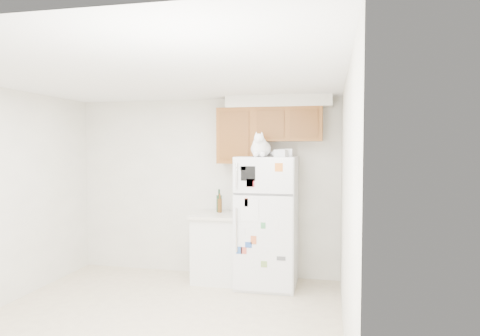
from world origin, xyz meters
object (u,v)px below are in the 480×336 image
(refrigerator, at_px, (267,221))
(base_counter, at_px, (218,247))
(storage_box_back, at_px, (286,153))
(storage_box_front, at_px, (281,153))
(cat, at_px, (261,147))
(bottle_amber, at_px, (220,203))
(bottle_green, at_px, (219,201))

(refrigerator, bearing_deg, base_counter, 173.90)
(base_counter, distance_m, storage_box_back, 1.58)
(base_counter, height_order, storage_box_back, storage_box_back)
(storage_box_back, bearing_deg, storage_box_front, -103.55)
(cat, bearing_deg, bottle_amber, 150.89)
(base_counter, bearing_deg, cat, -21.31)
(storage_box_front, bearing_deg, bottle_amber, 174.34)
(refrigerator, height_order, bottle_green, refrigerator)
(storage_box_back, relative_size, bottle_green, 0.57)
(bottle_amber, bearing_deg, storage_box_front, -19.10)
(refrigerator, xyz_separation_m, bottle_amber, (-0.69, 0.18, 0.20))
(bottle_amber, bearing_deg, cat, -29.11)
(storage_box_front, relative_size, bottle_amber, 0.57)
(storage_box_back, bearing_deg, bottle_amber, 171.45)
(cat, relative_size, bottle_amber, 1.74)
(cat, height_order, bottle_green, cat)
(base_counter, distance_m, bottle_green, 0.63)
(bottle_green, bearing_deg, base_counter, -83.35)
(bottle_amber, bearing_deg, bottle_green, 114.84)
(base_counter, xyz_separation_m, bottle_amber, (0.00, 0.10, 0.59))
(base_counter, relative_size, bottle_green, 2.90)
(base_counter, relative_size, storage_box_front, 6.13)
(storage_box_back, bearing_deg, bottle_green, 168.86)
(bottle_green, bearing_deg, bottle_amber, -65.16)
(cat, distance_m, bottle_green, 1.06)
(base_counter, xyz_separation_m, bottle_green, (-0.02, 0.15, 0.62))
(base_counter, xyz_separation_m, storage_box_back, (0.92, -0.02, 1.29))
(storage_box_front, bearing_deg, bottle_green, 172.15)
(cat, bearing_deg, base_counter, 158.69)
(storage_box_back, xyz_separation_m, bottle_green, (-0.94, 0.17, -0.67))
(storage_box_front, bearing_deg, storage_box_back, 90.92)
(refrigerator, bearing_deg, bottle_amber, 165.54)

